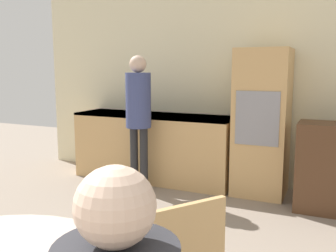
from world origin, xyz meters
The scene contains 4 objects.
wall_back centered at (0.00, 5.36, 1.30)m, with size 6.12×0.05×2.60m.
kitchen_counter centered at (-1.14, 5.01, 0.46)m, with size 2.15×0.60×0.88m.
oven_unit centered at (0.27, 5.02, 0.86)m, with size 0.60×0.59×1.71m.
person_standing centered at (-1.10, 4.52, 1.02)m, with size 0.30×0.30×1.64m.
Camera 1 is at (1.07, 0.63, 1.48)m, focal length 40.00 mm.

